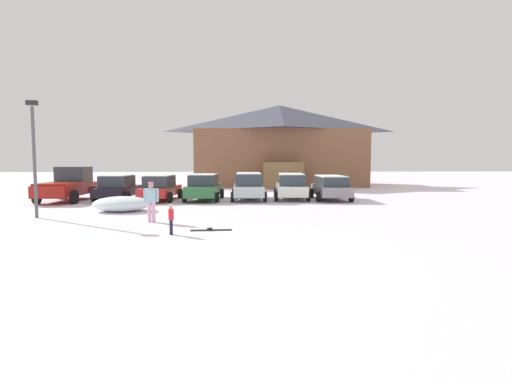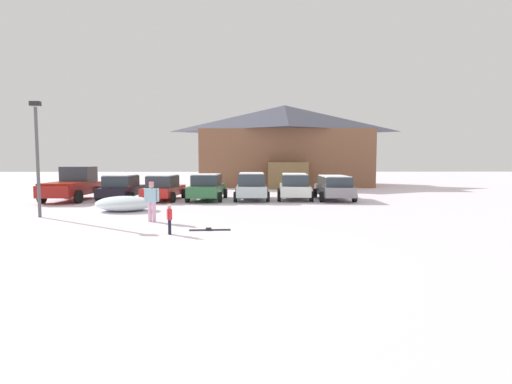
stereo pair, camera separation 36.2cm
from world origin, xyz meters
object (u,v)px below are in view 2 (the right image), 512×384
at_px(parked_green_coupe, 207,187).
at_px(plowed_snow_pile, 124,204).
at_px(parked_grey_wagon, 334,187).
at_px(pickup_truck, 74,185).
at_px(skier_child_in_red_jacket, 169,217).
at_px(lamp_post, 37,152).
at_px(parked_white_suv, 294,185).
at_px(parked_black_sedan, 122,187).
at_px(parked_silver_wagon, 252,185).
at_px(skier_adult_in_blue_parka, 152,199).
at_px(parked_red_sedan, 164,187).
at_px(pair_of_skis, 210,230).
at_px(ski_lodge, 284,145).

distance_m(parked_green_coupe, plowed_snow_pile, 6.60).
bearing_deg(parked_grey_wagon, pickup_truck, 179.70).
xyz_separation_m(skier_child_in_red_jacket, lamp_post, (-6.67, 4.38, 2.33)).
xyz_separation_m(parked_white_suv, plowed_snow_pile, (-9.34, -5.83, -0.54)).
distance_m(parked_black_sedan, parked_grey_wagon, 13.68).
xyz_separation_m(parked_green_coupe, parked_silver_wagon, (2.86, 0.06, 0.09)).
relative_size(parked_green_coupe, parked_white_suv, 1.01).
height_order(parked_white_suv, skier_adult_in_blue_parka, parked_white_suv).
bearing_deg(parked_red_sedan, pair_of_skis, -70.53).
relative_size(skier_child_in_red_jacket, lamp_post, 0.20).
bearing_deg(pair_of_skis, parked_grey_wagon, 57.85).
xyz_separation_m(parked_black_sedan, parked_grey_wagon, (13.68, -0.11, 0.04)).
height_order(skier_adult_in_blue_parka, pair_of_skis, skier_adult_in_blue_parka).
xyz_separation_m(parked_black_sedan, parked_silver_wagon, (8.33, -0.03, 0.12)).
bearing_deg(ski_lodge, parked_grey_wagon, -83.74).
bearing_deg(plowed_snow_pile, parked_grey_wagon, 24.64).
height_order(parked_green_coupe, parked_silver_wagon, parked_silver_wagon).
distance_m(skier_adult_in_blue_parka, skier_child_in_red_jacket, 3.19).
xyz_separation_m(parked_silver_wagon, plowed_snow_pile, (-6.53, -5.53, -0.56)).
xyz_separation_m(parked_green_coupe, parked_white_suv, (5.67, 0.36, 0.06)).
bearing_deg(parked_silver_wagon, parked_green_coupe, -178.84).
relative_size(skier_child_in_red_jacket, pair_of_skis, 0.69).
bearing_deg(ski_lodge, plowed_snow_pile, -115.56).
bearing_deg(lamp_post, pair_of_skis, -24.28).
distance_m(parked_green_coupe, pair_of_skis, 11.30).
bearing_deg(pair_of_skis, parked_red_sedan, 109.47).
distance_m(ski_lodge, parked_white_suv, 15.75).
height_order(parked_black_sedan, parked_grey_wagon, parked_black_sedan).
xyz_separation_m(pair_of_skis, plowed_snow_pile, (-4.84, 5.74, 0.36)).
xyz_separation_m(ski_lodge, plowed_snow_pile, (-10.14, -21.21, -3.79)).
distance_m(parked_white_suv, pair_of_skis, 12.44).
relative_size(parked_green_coupe, lamp_post, 0.94).
height_order(parked_red_sedan, pair_of_skis, parked_red_sedan).
relative_size(parked_silver_wagon, plowed_snow_pile, 1.59).
bearing_deg(lamp_post, parked_black_sedan, 80.23).
bearing_deg(pickup_truck, parked_grey_wagon, -0.30).
bearing_deg(parked_green_coupe, parked_red_sedan, -179.89).
height_order(ski_lodge, pickup_truck, ski_lodge).
bearing_deg(parked_silver_wagon, parked_black_sedan, 179.82).
relative_size(parked_silver_wagon, skier_adult_in_blue_parka, 2.71).
bearing_deg(parked_grey_wagon, lamp_post, -153.15).
bearing_deg(pair_of_skis, parked_white_suv, 68.75).
distance_m(skier_child_in_red_jacket, plowed_snow_pile, 7.43).
height_order(parked_red_sedan, lamp_post, lamp_post).
xyz_separation_m(skier_child_in_red_jacket, plowed_snow_pile, (-3.54, 6.53, -0.21)).
bearing_deg(plowed_snow_pile, skier_adult_in_blue_parka, -58.12).
distance_m(parked_red_sedan, parked_grey_wagon, 10.99).
distance_m(parked_green_coupe, skier_child_in_red_jacket, 12.00).
distance_m(parked_black_sedan, skier_adult_in_blue_parka, 10.04).
relative_size(pickup_truck, skier_adult_in_blue_parka, 3.27).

